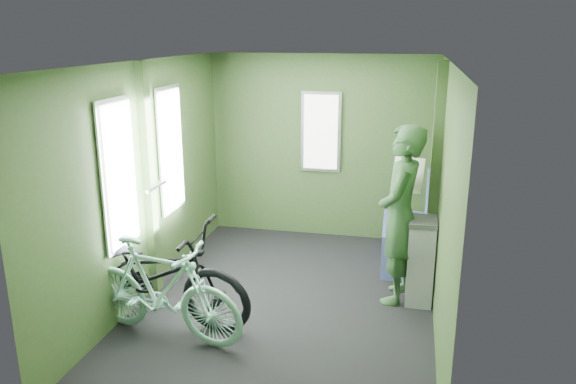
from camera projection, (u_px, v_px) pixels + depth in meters
name	position (u px, v px, depth m)	size (l,w,h in m)	color
room	(283.00, 158.00, 5.13)	(4.00, 4.02, 2.31)	black
bicycle_black	(156.00, 322.00, 5.11)	(0.66, 1.88, 0.99)	black
bicycle_mint	(164.00, 338.00, 4.85)	(0.43, 1.54, 0.92)	#9FE6D9
passenger	(400.00, 215.00, 5.34)	(0.51, 0.76, 1.74)	#2D502B
waste_box	(420.00, 261.00, 5.40)	(0.25, 0.35, 0.85)	slate
bench_seat	(409.00, 239.00, 6.30)	(0.57, 0.99, 1.03)	navy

